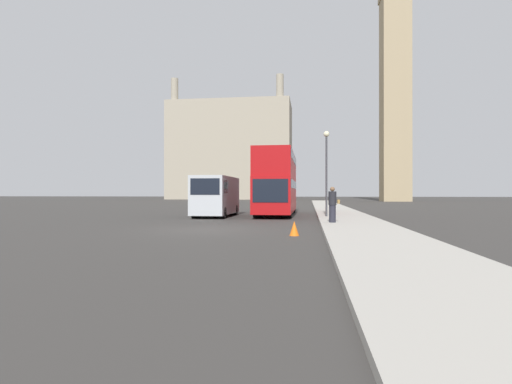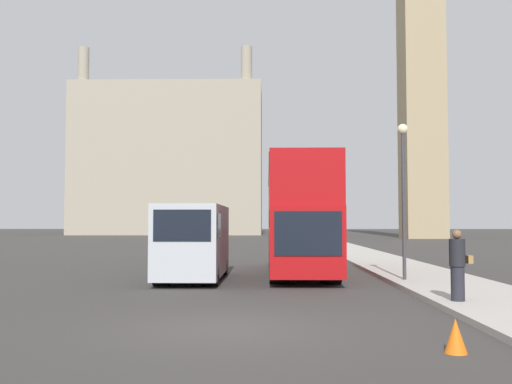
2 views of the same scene
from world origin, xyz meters
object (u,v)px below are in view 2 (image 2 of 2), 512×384
(pedestrian, at_px, (458,265))
(red_double_decker_bus, at_px, (299,212))
(white_van, at_px, (194,240))
(clock_tower, at_px, (420,16))
(street_lamp, at_px, (403,176))

(pedestrian, bearing_deg, red_double_decker_bus, 111.60)
(white_van, bearing_deg, pedestrian, -40.46)
(clock_tower, distance_m, red_double_decker_bus, 58.43)
(red_double_decker_bus, bearing_deg, street_lamp, -46.03)
(clock_tower, bearing_deg, red_double_decker_bus, -110.52)
(clock_tower, distance_m, pedestrian, 65.58)
(pedestrian, bearing_deg, white_van, 139.54)
(pedestrian, height_order, street_lamp, street_lamp)
(red_double_decker_bus, distance_m, street_lamp, 4.98)
(clock_tower, xyz_separation_m, white_van, (-22.27, -51.42, -26.98))
(red_double_decker_bus, relative_size, white_van, 1.72)
(red_double_decker_bus, distance_m, pedestrian, 9.42)
(white_van, bearing_deg, red_double_decker_bus, 31.29)
(clock_tower, relative_size, pedestrian, 31.61)
(red_double_decker_bus, height_order, street_lamp, street_lamp)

